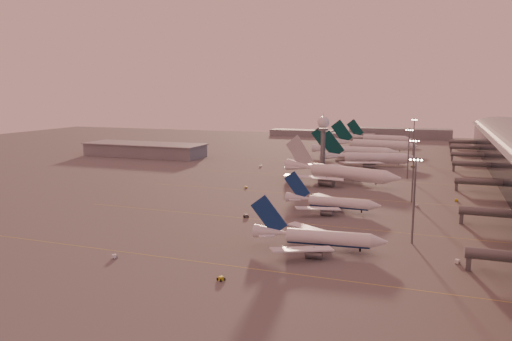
% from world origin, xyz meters
% --- Properties ---
extents(ground, '(700.00, 700.00, 0.00)m').
position_xyz_m(ground, '(0.00, 0.00, 0.00)').
color(ground, '#595757').
rests_on(ground, ground).
extents(taxiway_markings, '(180.00, 185.25, 0.02)m').
position_xyz_m(taxiway_markings, '(30.00, 56.00, 0.01)').
color(taxiway_markings, gold).
rests_on(taxiway_markings, ground).
extents(hangar, '(82.00, 27.00, 8.50)m').
position_xyz_m(hangar, '(-120.00, 140.00, 4.32)').
color(hangar, slate).
rests_on(hangar, ground).
extents(radar_tower, '(6.40, 6.40, 31.10)m').
position_xyz_m(radar_tower, '(5.00, 120.00, 20.95)').
color(radar_tower, '#5B5E63').
rests_on(radar_tower, ground).
extents(mast_a, '(3.60, 0.56, 25.00)m').
position_xyz_m(mast_a, '(58.00, 0.00, 13.74)').
color(mast_a, '#5B5E63').
rests_on(mast_a, ground).
extents(mast_b, '(3.60, 0.56, 25.00)m').
position_xyz_m(mast_b, '(55.00, 55.00, 13.74)').
color(mast_b, '#5B5E63').
rests_on(mast_b, ground).
extents(mast_c, '(3.60, 0.56, 25.00)m').
position_xyz_m(mast_c, '(50.00, 110.00, 13.74)').
color(mast_c, '#5B5E63').
rests_on(mast_c, ground).
extents(mast_d, '(3.60, 0.56, 25.00)m').
position_xyz_m(mast_d, '(48.00, 200.00, 13.74)').
color(mast_d, '#5B5E63').
rests_on(mast_d, ground).
extents(distant_horizon, '(165.00, 37.50, 9.00)m').
position_xyz_m(distant_horizon, '(2.62, 325.14, 3.89)').
color(distant_horizon, slate).
rests_on(distant_horizon, ground).
extents(narrowbody_near, '(37.53, 29.85, 14.67)m').
position_xyz_m(narrowbody_near, '(34.33, -15.28, 2.97)').
color(narrowbody_near, white).
rests_on(narrowbody_near, ground).
extents(narrowbody_mid, '(35.71, 28.50, 13.95)m').
position_xyz_m(narrowbody_mid, '(28.77, 29.84, 2.82)').
color(narrowbody_mid, white).
rests_on(narrowbody_mid, ground).
extents(widebody_white, '(58.95, 46.51, 21.46)m').
position_xyz_m(widebody_white, '(20.99, 87.07, 3.72)').
color(widebody_white, white).
rests_on(widebody_white, ground).
extents(greentail_a, '(56.27, 44.98, 20.69)m').
position_xyz_m(greentail_a, '(26.45, 144.99, 3.65)').
color(greentail_a, white).
rests_on(greentail_a, ground).
extents(greentail_b, '(55.71, 45.03, 20.25)m').
position_xyz_m(greentail_b, '(13.06, 176.36, 3.58)').
color(greentail_b, white).
rests_on(greentail_b, ground).
extents(greentail_c, '(61.80, 49.72, 22.45)m').
position_xyz_m(greentail_c, '(20.40, 215.72, 3.97)').
color(greentail_c, white).
rests_on(greentail_c, ground).
extents(greentail_d, '(54.57, 43.76, 19.91)m').
position_xyz_m(greentail_d, '(18.45, 270.09, 3.52)').
color(greentail_d, white).
rests_on(greentail_d, ground).
extents(gsv_truck_a, '(5.44, 5.22, 2.24)m').
position_xyz_m(gsv_truck_a, '(-13.54, -40.12, 1.14)').
color(gsv_truck_a, white).
rests_on(gsv_truck_a, ground).
extents(gsv_tug_near, '(3.27, 3.87, 0.95)m').
position_xyz_m(gsv_tug_near, '(18.45, -44.83, 0.49)').
color(gsv_tug_near, gold).
rests_on(gsv_tug_near, ground).
extents(gsv_catering_a, '(5.36, 3.54, 4.05)m').
position_xyz_m(gsv_catering_a, '(69.86, -13.72, 2.02)').
color(gsv_catering_a, white).
rests_on(gsv_catering_a, ground).
extents(gsv_tug_mid, '(3.85, 4.36, 1.07)m').
position_xyz_m(gsv_tug_mid, '(2.90, 10.78, 0.55)').
color(gsv_tug_mid, '#505254').
rests_on(gsv_tug_mid, ground).
extents(gsv_truck_b, '(4.98, 2.26, 1.94)m').
position_xyz_m(gsv_truck_b, '(57.55, 48.15, 0.99)').
color(gsv_truck_b, white).
rests_on(gsv_truck_b, ground).
extents(gsv_truck_c, '(4.98, 3.86, 1.92)m').
position_xyz_m(gsv_truck_c, '(-15.77, 59.27, 0.98)').
color(gsv_truck_c, gold).
rests_on(gsv_truck_c, ground).
extents(gsv_catering_b, '(5.06, 2.84, 3.94)m').
position_xyz_m(gsv_catering_b, '(71.63, 62.85, 1.97)').
color(gsv_catering_b, gold).
rests_on(gsv_catering_b, ground).
extents(gsv_truck_d, '(2.93, 5.89, 2.28)m').
position_xyz_m(gsv_truck_d, '(-30.97, 120.34, 1.16)').
color(gsv_truck_d, white).
rests_on(gsv_truck_d, ground).
extents(gsv_tug_hangar, '(4.44, 3.58, 1.10)m').
position_xyz_m(gsv_tug_hangar, '(50.74, 148.65, 0.57)').
color(gsv_tug_hangar, gold).
rests_on(gsv_tug_hangar, ground).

